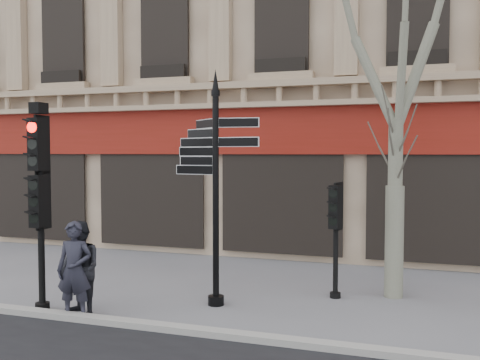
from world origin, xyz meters
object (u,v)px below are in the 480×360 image
(fingerpost, at_px, (216,148))
(pedestrian_b, at_px, (80,269))
(pedestrian_a, at_px, (74,270))
(traffic_signal_main, at_px, (40,180))
(traffic_signal_secondary, at_px, (336,219))

(fingerpost, xyz_separation_m, pedestrian_b, (-2.12, -1.44, -2.22))
(fingerpost, relative_size, pedestrian_a, 2.61)
(traffic_signal_main, xyz_separation_m, pedestrian_b, (0.89, -0.07, -1.61))
(traffic_signal_main, xyz_separation_m, pedestrian_a, (0.91, -0.25, -1.60))
(pedestrian_a, xyz_separation_m, pedestrian_b, (-0.02, 0.17, -0.01))
(fingerpost, xyz_separation_m, traffic_signal_secondary, (2.16, 1.26, -1.47))
(traffic_signal_main, distance_m, traffic_signal_secondary, 5.87)
(traffic_signal_secondary, xyz_separation_m, pedestrian_a, (-4.26, -2.87, -0.75))
(pedestrian_a, distance_m, pedestrian_b, 0.17)
(traffic_signal_main, bearing_deg, pedestrian_a, -18.22)
(traffic_signal_main, distance_m, pedestrian_b, 1.84)
(fingerpost, height_order, pedestrian_b, fingerpost)
(traffic_signal_main, height_order, pedestrian_a, traffic_signal_main)
(fingerpost, relative_size, traffic_signal_main, 1.17)
(fingerpost, xyz_separation_m, traffic_signal_main, (-3.02, -1.37, -0.61))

